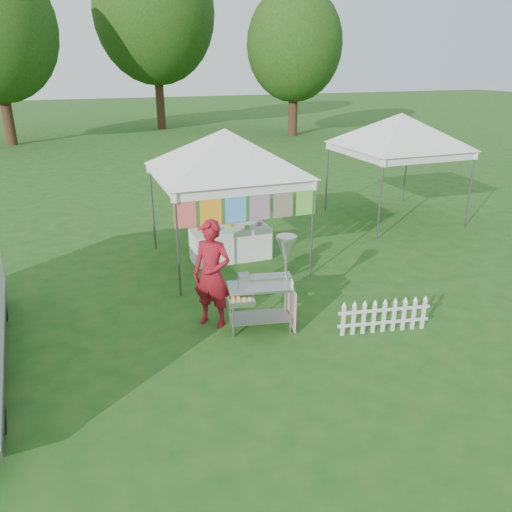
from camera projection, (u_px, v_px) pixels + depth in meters
name	position (u px, v px, depth m)	size (l,w,h in m)	color
ground	(289.00, 332.00, 8.52)	(120.00, 120.00, 0.00)	#184E16
canopy_main	(225.00, 129.00, 10.47)	(4.24, 4.24, 3.45)	#59595E
canopy_right	(402.00, 113.00, 13.57)	(4.24, 4.24, 3.45)	#59595E
tree_mid	(154.00, 13.00, 31.31)	(7.60, 7.60, 11.52)	#3D2116
tree_right	(295.00, 45.00, 29.06)	(5.60, 5.60, 8.42)	#3D2116
donut_cart	(270.00, 276.00, 8.31)	(1.30, 0.81, 1.66)	gray
vendor	(212.00, 274.00, 8.47)	(0.69, 0.45, 1.89)	maroon
picket_fence	(384.00, 317.00, 8.43)	(1.60, 0.33, 0.56)	silver
display_table	(231.00, 244.00, 11.54)	(1.80, 0.70, 0.75)	white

